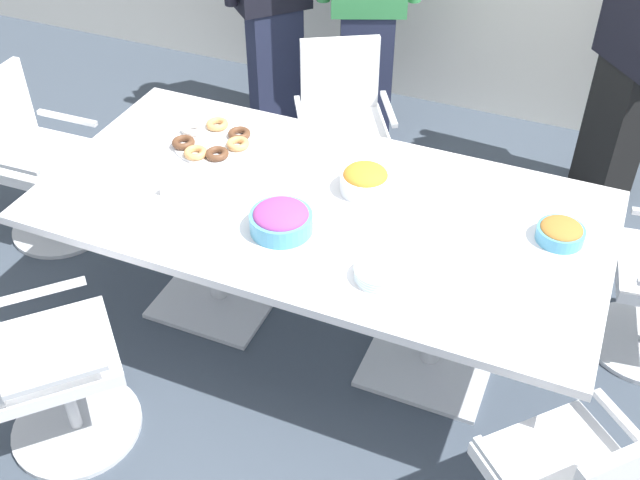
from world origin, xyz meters
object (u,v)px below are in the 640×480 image
Objects in this scene: office_chair_1 at (43,368)px; donut_platter at (212,141)px; snack_bowl_candy_mix at (281,219)px; snack_bowl_pretzels at (561,232)px; office_chair_4 at (343,134)px; conference_table at (320,227)px; napkin_pile at (185,186)px; plate_stack at (379,273)px; snack_bowl_chips_orange at (365,180)px; person_standing_2 at (637,49)px; office_chair_0 at (38,167)px.

office_chair_1 is 2.48× the size of donut_platter.
snack_bowl_candy_mix is 1.35× the size of snack_bowl_pretzels.
donut_platter is (-0.33, -0.85, 0.36)m from office_chair_4.
conference_table is 15.74× the size of napkin_pile.
snack_bowl_chips_orange is at bearing 115.75° from plate_stack.
office_chair_1 is at bearing 105.05° from person_standing_2.
conference_table is 0.54m from plate_stack.
napkin_pile is (-0.57, -0.14, 0.15)m from conference_table.
conference_table is 2.64× the size of office_chair_0.
office_chair_4 is 4.76× the size of plate_stack.
office_chair_0 reaches higher than napkin_pile.
donut_platter is at bearing 89.52° from person_standing_2.
plate_stack is at bearing 86.69° from office_chair_4.
snack_bowl_chips_orange reaches higher than plate_stack.
snack_bowl_chips_orange is at bearing 60.89° from snack_bowl_candy_mix.
office_chair_0 is at bearing -179.33° from snack_bowl_chips_orange.
conference_table is 12.68× the size of snack_bowl_pretzels.
snack_bowl_pretzels is at bearing 88.22° from office_chair_0.
conference_table is at bearing -19.57° from donut_platter.
office_chair_4 is at bearing 78.17° from napkin_pile.
napkin_pile is at bearing -78.95° from donut_platter.
snack_bowl_chips_orange is at bearing 179.06° from snack_bowl_pretzels.
office_chair_4 is 3.57× the size of snack_bowl_candy_mix.
conference_table is at bearing -131.06° from snack_bowl_chips_orange.
office_chair_4 is at bearing 122.47° from office_chair_0.
napkin_pile is (-1.54, -0.29, -0.01)m from snack_bowl_pretzels.
office_chair_4 is 1.61m from person_standing_2.
snack_bowl_chips_orange is at bearing 88.72° from office_chair_0.
person_standing_2 reaches higher than snack_bowl_candy_mix.
snack_bowl_candy_mix is (1.61, -0.37, 0.40)m from office_chair_0.
office_chair_1 reaches higher than snack_bowl_pretzels.
conference_table is 2.64× the size of office_chair_4.
snack_bowl_pretzels is 0.76m from plate_stack.
office_chair_0 is at bearing 166.84° from plate_stack.
plate_stack is (0.24, -0.51, -0.03)m from snack_bowl_chips_orange.
snack_bowl_candy_mix is 1.11m from snack_bowl_pretzels.
office_chair_4 is 0.52× the size of person_standing_2.
plate_stack is at bearing 73.66° from office_chair_1.
office_chair_4 is 0.98m from donut_platter.
conference_table is 9.41× the size of snack_bowl_candy_mix.
napkin_pile is (-1.66, -1.80, -0.15)m from person_standing_2.
person_standing_2 is 11.57× the size of napkin_pile.
office_chair_4 is 1.64m from snack_bowl_pretzels.
office_chair_4 reaches higher than donut_platter.
snack_bowl_pretzels is at bearing 40.13° from plate_stack.
office_chair_1 is 4.81× the size of snack_bowl_pretzels.
snack_bowl_pretzels is (1.73, 1.13, 0.38)m from office_chair_1.
office_chair_1 is at bearing -150.75° from plate_stack.
snack_bowl_pretzels is at bearing 114.53° from office_chair_4.
person_standing_2 is 2.26m from donut_platter.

